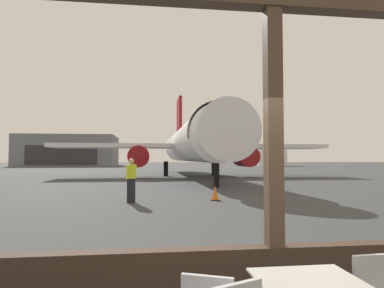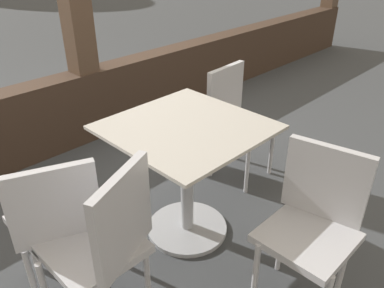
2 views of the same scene
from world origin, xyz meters
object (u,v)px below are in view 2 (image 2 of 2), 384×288
(dining_table, at_px, (187,171))
(cafe_chair_aisle_left, at_px, (57,218))
(cafe_chair_window_left, at_px, (235,113))
(cafe_chair_aisle_right, at_px, (107,240))
(cafe_chair_window_right, at_px, (314,217))

(dining_table, distance_m, cafe_chair_aisle_left, 0.80)
(dining_table, relative_size, cafe_chair_window_left, 0.96)
(dining_table, relative_size, cafe_chair_aisle_right, 0.90)
(dining_table, relative_size, cafe_chair_aisle_left, 0.96)
(cafe_chair_window_right, distance_m, cafe_chair_aisle_right, 0.98)
(cafe_chair_aisle_right, bearing_deg, dining_table, 18.26)
(cafe_chair_window_left, distance_m, cafe_chair_aisle_left, 1.56)
(dining_table, relative_size, cafe_chair_window_right, 0.95)
(cafe_chair_window_right, xyz_separation_m, cafe_chair_aisle_right, (-0.81, 0.56, 0.02))
(cafe_chair_aisle_left, height_order, cafe_chair_aisle_right, cafe_chair_aisle_right)
(cafe_chair_window_left, height_order, cafe_chair_window_right, cafe_chair_window_right)
(cafe_chair_aisle_left, bearing_deg, cafe_chair_window_right, -45.62)
(cafe_chair_window_left, distance_m, cafe_chair_aisle_right, 1.57)
(dining_table, bearing_deg, cafe_chair_window_right, -84.44)
(cafe_chair_aisle_left, distance_m, cafe_chair_aisle_right, 0.34)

